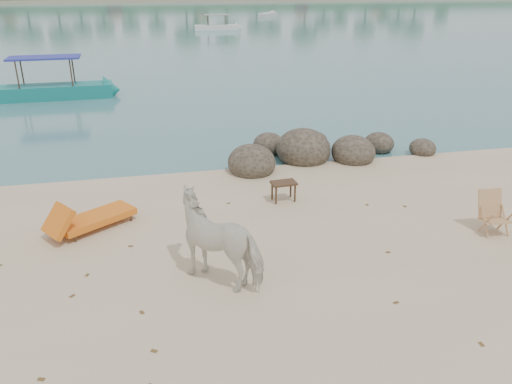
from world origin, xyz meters
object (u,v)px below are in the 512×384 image
boulders (311,152)px  boat_near (45,64)px  side_table (283,193)px  cow (222,239)px  deck_chair (497,216)px  lounge_chair (96,215)px

boulders → boat_near: bearing=129.7°
boulders → side_table: size_ratio=11.03×
cow → boulders: bearing=-170.6°
boulders → deck_chair: size_ratio=7.38×
deck_chair → boulders: bearing=115.7°
side_table → deck_chair: size_ratio=0.67×
cow → lounge_chair: (-2.32, 2.48, -0.46)m
lounge_chair → cow: bearing=-81.3°
side_table → lounge_chair: lounge_chair is taller
lounge_chair → deck_chair: (8.05, -2.09, 0.13)m
cow → lounge_chair: cow is taller
deck_chair → side_table: bearing=149.3°
boulders → deck_chair: bearing=-67.5°
boulders → side_table: boulders is taller
boat_near → boulders: bearing=-52.5°
boulders → boat_near: boat_near is taller
boulders → lounge_chair: bearing=-150.9°
lounge_chair → boulders: bearing=-5.2°
cow → lounge_chair: 3.43m
side_table → cow: bearing=-127.6°
lounge_chair → deck_chair: size_ratio=2.31×
boulders → deck_chair: 5.78m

